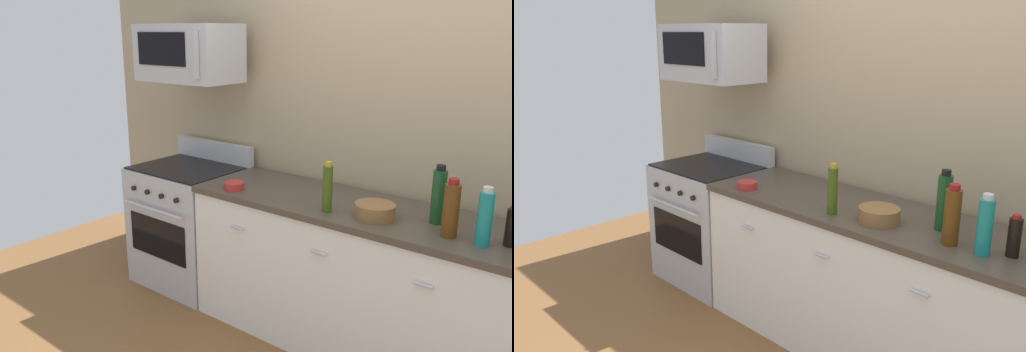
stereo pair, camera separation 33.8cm
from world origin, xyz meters
TOP-DOWN VIEW (x-y plane):
  - back_wall at (0.00, 0.41)m, footprint 5.66×0.10m
  - counter_unit at (0.00, -0.00)m, footprint 2.57×0.66m
  - range_oven at (-1.66, 0.00)m, footprint 0.76×0.69m
  - microwave at (-1.66, 0.05)m, footprint 0.74×0.44m
  - bottle_sparkling_teal at (0.49, -0.14)m, footprint 0.07×0.07m
  - bottle_wine_green at (0.21, 0.02)m, footprint 0.07×0.07m
  - bottle_olive_oil at (-0.33, -0.19)m, footprint 0.06×0.06m
  - bottle_soy_sauce_dark at (0.60, -0.06)m, footprint 0.06×0.06m
  - bottle_wine_amber at (0.33, -0.13)m, footprint 0.08×0.08m
  - bowl_red_small at (-1.02, -0.20)m, footprint 0.13×0.13m
  - bowl_wooden_salad at (-0.08, -0.11)m, footprint 0.22×0.22m

SIDE VIEW (x-z plane):
  - counter_unit at x=0.00m, z-range 0.00..0.92m
  - range_oven at x=-1.66m, z-range -0.07..1.00m
  - bowl_red_small at x=-1.02m, z-range 0.92..0.97m
  - bowl_wooden_salad at x=-0.08m, z-range 0.92..1.00m
  - bottle_soy_sauce_dark at x=0.60m, z-range 0.91..1.11m
  - bottle_sparkling_teal at x=0.49m, z-range 0.91..1.20m
  - bottle_olive_oil at x=-0.33m, z-range 0.91..1.20m
  - bottle_wine_amber at x=0.33m, z-range 0.91..1.21m
  - bottle_wine_green at x=0.21m, z-range 0.91..1.23m
  - back_wall at x=0.00m, z-range 0.00..2.70m
  - microwave at x=-1.66m, z-range 1.55..1.95m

